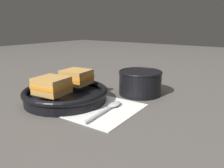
# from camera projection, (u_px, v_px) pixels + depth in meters

# --- Properties ---
(ground_plane) EXTENTS (4.00, 4.00, 0.00)m
(ground_plane) POSITION_uv_depth(u_px,v_px,m) (109.00, 99.00, 0.70)
(ground_plane) COLOR #56514C
(napkin) EXTENTS (0.21, 0.18, 0.00)m
(napkin) POSITION_uv_depth(u_px,v_px,m) (103.00, 109.00, 0.61)
(napkin) COLOR white
(napkin) RESTS_ON ground_plane
(soup_bowl) EXTENTS (0.14, 0.14, 0.08)m
(soup_bowl) POSITION_uv_depth(u_px,v_px,m) (140.00, 81.00, 0.73)
(soup_bowl) COLOR black
(soup_bowl) RESTS_ON ground_plane
(spoon) EXTENTS (0.17, 0.03, 0.01)m
(spoon) POSITION_uv_depth(u_px,v_px,m) (111.00, 107.00, 0.61)
(spoon) COLOR silver
(spoon) RESTS_ON napkin
(skillet) EXTENTS (0.26, 0.26, 0.04)m
(skillet) POSITION_uv_depth(u_px,v_px,m) (66.00, 95.00, 0.67)
(skillet) COLOR black
(skillet) RESTS_ON ground_plane
(sandwich_near_left) EXTENTS (0.09, 0.10, 0.05)m
(sandwich_near_left) POSITION_uv_depth(u_px,v_px,m) (52.00, 86.00, 0.61)
(sandwich_near_left) COLOR #C18E47
(sandwich_near_left) RESTS_ON skillet
(sandwich_near_right) EXTENTS (0.09, 0.10, 0.05)m
(sandwich_near_right) POSITION_uv_depth(u_px,v_px,m) (76.00, 77.00, 0.71)
(sandwich_near_right) COLOR #C18E47
(sandwich_near_right) RESTS_ON skillet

